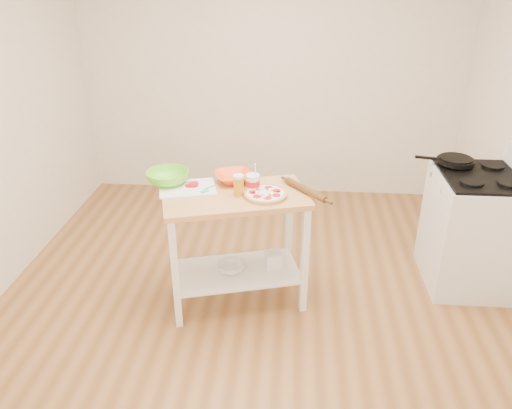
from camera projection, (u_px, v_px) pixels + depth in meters
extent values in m
cube|color=#9B6839|center=(252.00, 313.00, 3.77)|extent=(4.00, 4.50, 0.02)
cube|color=beige|center=(271.00, 71.00, 5.19)|extent=(4.00, 0.02, 2.70)
cube|color=tan|center=(235.00, 197.00, 3.53)|extent=(1.13, 0.81, 0.04)
cube|color=white|center=(237.00, 272.00, 3.80)|extent=(1.03, 0.73, 0.02)
cube|color=white|center=(175.00, 275.00, 3.44)|extent=(0.06, 0.06, 0.86)
cube|color=white|center=(172.00, 242.00, 3.85)|extent=(0.06, 0.06, 0.86)
cube|color=white|center=(305.00, 261.00, 3.60)|extent=(0.06, 0.06, 0.86)
cube|color=white|center=(289.00, 231.00, 4.01)|extent=(0.06, 0.06, 0.86)
cube|color=white|center=(470.00, 231.00, 3.94)|extent=(0.62, 0.72, 0.92)
cube|color=black|center=(482.00, 176.00, 3.73)|extent=(0.58, 0.68, 0.02)
cylinder|color=black|center=(456.00, 161.00, 3.90)|extent=(0.29, 0.29, 0.03)
cube|color=black|center=(426.00, 158.00, 3.96)|extent=(0.18, 0.06, 0.02)
cylinder|color=tan|center=(265.00, 195.00, 3.48)|extent=(0.30, 0.30, 0.02)
cylinder|color=tan|center=(265.00, 194.00, 3.48)|extent=(0.30, 0.30, 0.01)
cylinder|color=white|center=(265.00, 194.00, 3.48)|extent=(0.27, 0.27, 0.01)
cylinder|color=red|center=(277.00, 191.00, 3.50)|extent=(0.06, 0.06, 0.01)
cylinder|color=red|center=(269.00, 188.00, 3.55)|extent=(0.06, 0.06, 0.01)
cylinder|color=red|center=(258.00, 188.00, 3.54)|extent=(0.06, 0.06, 0.01)
cylinder|color=red|center=(253.00, 192.00, 3.48)|extent=(0.06, 0.06, 0.01)
cylinder|color=red|center=(257.00, 197.00, 3.42)|extent=(0.06, 0.06, 0.01)
cylinder|color=red|center=(268.00, 198.00, 3.40)|extent=(0.06, 0.06, 0.01)
cylinder|color=red|center=(276.00, 195.00, 3.44)|extent=(0.06, 0.06, 0.01)
sphere|color=white|center=(270.00, 190.00, 3.51)|extent=(0.04, 0.04, 0.04)
sphere|color=white|center=(261.00, 189.00, 3.53)|extent=(0.04, 0.04, 0.04)
sphere|color=white|center=(258.00, 193.00, 3.47)|extent=(0.04, 0.04, 0.04)
sphere|color=white|center=(264.00, 197.00, 3.41)|extent=(0.04, 0.04, 0.04)
plane|color=#1C5515|center=(278.00, 192.00, 3.48)|extent=(0.03, 0.03, 0.00)
plane|color=#1C5515|center=(268.00, 190.00, 3.51)|extent=(0.03, 0.03, 0.00)
plane|color=#1C5515|center=(260.00, 189.00, 3.52)|extent=(0.04, 0.04, 0.00)
plane|color=#1C5515|center=(253.00, 193.00, 3.47)|extent=(0.03, 0.03, 0.00)
plane|color=#1C5515|center=(263.00, 195.00, 3.44)|extent=(0.03, 0.03, 0.00)
plane|color=#1C5515|center=(270.00, 195.00, 3.44)|extent=(0.04, 0.04, 0.00)
cube|color=white|center=(187.00, 188.00, 3.60)|extent=(0.46, 0.39, 0.01)
cube|color=#F4EACC|center=(170.00, 183.00, 3.63)|extent=(0.03, 0.03, 0.02)
cube|color=#F4EACC|center=(175.00, 183.00, 3.64)|extent=(0.03, 0.03, 0.02)
cube|color=#F4EACC|center=(180.00, 182.00, 3.64)|extent=(0.03, 0.03, 0.02)
cube|color=#F4EACC|center=(170.00, 181.00, 3.66)|extent=(0.03, 0.03, 0.02)
cube|color=#F4EACC|center=(175.00, 181.00, 3.67)|extent=(0.03, 0.03, 0.02)
cube|color=#F4EACC|center=(180.00, 181.00, 3.68)|extent=(0.03, 0.03, 0.02)
cylinder|color=red|center=(190.00, 186.00, 3.62)|extent=(0.07, 0.07, 0.01)
cylinder|color=red|center=(192.00, 185.00, 3.61)|extent=(0.07, 0.07, 0.01)
cylinder|color=red|center=(194.00, 184.00, 3.61)|extent=(0.07, 0.07, 0.01)
cube|color=#49BCA7|center=(205.00, 191.00, 3.53)|extent=(0.07, 0.07, 0.01)
cylinder|color=#49BCA7|center=(210.00, 187.00, 3.59)|extent=(0.07, 0.08, 0.01)
cube|color=silver|center=(185.00, 182.00, 3.67)|extent=(0.18, 0.05, 0.00)
cube|color=black|center=(167.00, 183.00, 3.65)|extent=(0.10, 0.03, 0.01)
imported|color=#FF501C|center=(234.00, 177.00, 3.71)|extent=(0.35, 0.35, 0.07)
imported|color=#6ADC2A|center=(168.00, 178.00, 3.66)|extent=(0.36, 0.36, 0.10)
cylinder|color=orange|center=(239.00, 187.00, 3.48)|extent=(0.07, 0.07, 0.13)
cylinder|color=white|center=(239.00, 177.00, 3.44)|extent=(0.08, 0.08, 0.02)
cylinder|color=white|center=(253.00, 183.00, 3.55)|extent=(0.10, 0.10, 0.12)
cylinder|color=red|center=(253.00, 183.00, 3.55)|extent=(0.10, 0.10, 0.04)
cylinder|color=silver|center=(255.00, 171.00, 3.51)|extent=(0.01, 0.06, 0.12)
cylinder|color=#5D3715|center=(306.00, 190.00, 3.52)|extent=(0.30, 0.35, 0.05)
imported|color=silver|center=(231.00, 267.00, 3.78)|extent=(0.25, 0.25, 0.07)
cube|color=white|center=(273.00, 259.00, 3.83)|extent=(0.15, 0.15, 0.12)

